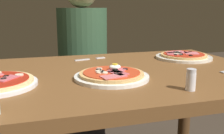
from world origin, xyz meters
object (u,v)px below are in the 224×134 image
(dining_table, at_px, (114,99))
(fork, at_px, (88,59))
(pizza_across_left, at_px, (183,56))
(salt_shaker, at_px, (191,80))
(diner_person, at_px, (83,72))
(pizza_foreground, at_px, (112,75))

(dining_table, height_order, fork, fork)
(pizza_across_left, distance_m, salt_shaker, 0.53)
(pizza_across_left, distance_m, diner_person, 0.72)
(diner_person, bearing_deg, fork, 82.33)
(pizza_foreground, distance_m, fork, 0.37)
(dining_table, distance_m, diner_person, 0.73)
(dining_table, relative_size, pizza_foreground, 4.61)
(pizza_foreground, height_order, salt_shaker, salt_shaker)
(pizza_across_left, height_order, salt_shaker, salt_shaker)
(pizza_across_left, xyz_separation_m, salt_shaker, (-0.26, -0.46, 0.02))
(salt_shaker, bearing_deg, pizza_foreground, 133.42)
(salt_shaker, relative_size, diner_person, 0.06)
(pizza_foreground, height_order, diner_person, diner_person)
(pizza_foreground, relative_size, fork, 1.69)
(dining_table, bearing_deg, fork, 101.39)
(dining_table, relative_size, pizza_across_left, 4.50)
(dining_table, bearing_deg, salt_shaker, -64.03)
(pizza_across_left, distance_m, fork, 0.47)
(pizza_across_left, height_order, diner_person, diner_person)
(dining_table, bearing_deg, pizza_foreground, -111.97)
(salt_shaker, bearing_deg, fork, 109.51)
(pizza_foreground, height_order, fork, pizza_foreground)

